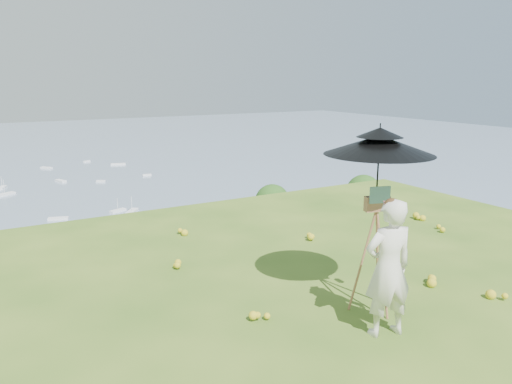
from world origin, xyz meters
TOP-DOWN VIEW (x-y plane):
  - ground at (0.00, 0.00)m, footprint 14.00×14.00m
  - shoreline_tier at (0.00, 75.00)m, footprint 170.00×28.00m
  - slope_trees at (0.00, 35.00)m, footprint 110.00×50.00m
  - harbor_town at (0.00, 75.00)m, footprint 110.00×22.00m
  - wildflowers at (0.00, 0.25)m, footprint 10.00×10.50m
  - painter at (0.57, 0.32)m, footprint 0.65×0.49m
  - field_easel at (0.87, 0.85)m, footprint 0.76×0.76m
  - sun_umbrella at (0.88, 0.88)m, footprint 1.72×1.72m
  - painter_cap at (0.57, 0.32)m, footprint 0.25×0.27m

SIDE VIEW (x-z plane):
  - shoreline_tier at x=0.00m, z-range -40.00..-32.00m
  - harbor_town at x=0.00m, z-range -32.00..-27.00m
  - slope_trees at x=0.00m, z-range -18.00..-12.00m
  - ground at x=0.00m, z-range 0.00..0.00m
  - wildflowers at x=0.00m, z-range 0.00..0.12m
  - painter at x=0.57m, z-range 0.00..1.61m
  - field_easel at x=0.87m, z-range 0.00..1.62m
  - painter_cap at x=0.57m, z-range 1.51..1.61m
  - sun_umbrella at x=0.88m, z-range 1.33..2.36m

